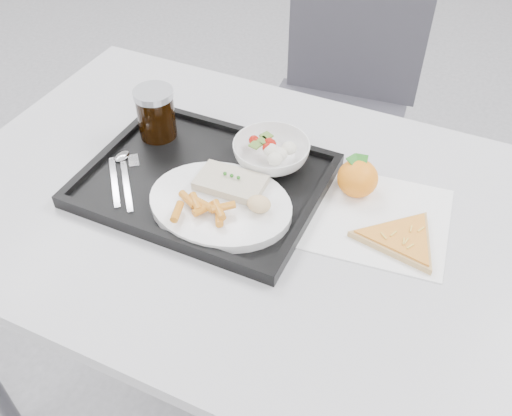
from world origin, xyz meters
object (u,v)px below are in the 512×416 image
cola_glass (156,112)px  tangerine (358,178)px  salad_bowl (271,153)px  chair (340,92)px  tray (205,182)px  table (250,228)px  pizza_slice (401,239)px  dinner_plate (220,204)px

cola_glass → tangerine: size_ratio=1.12×
salad_bowl → tangerine: size_ratio=1.58×
cola_glass → chair: bearing=73.7°
tray → salad_bowl: bearing=46.7°
tray → table: bearing=-5.4°
cola_glass → tangerine: 0.43m
tray → pizza_slice: tray is taller
tray → pizza_slice: bearing=1.5°
chair → tray: (-0.04, -0.76, 0.22)m
cola_glass → pizza_slice: size_ratio=0.46×
salad_bowl → table: bearing=-86.9°
chair → dinner_plate: (0.03, -0.82, 0.24)m
salad_bowl → cola_glass: 0.26m
tangerine → chair: bearing=109.5°
table → chair: bearing=94.6°
salad_bowl → tangerine: (0.18, 0.00, -0.00)m
tray → tangerine: (0.27, 0.11, 0.03)m
tangerine → dinner_plate: bearing=-141.8°
tangerine → pizza_slice: (0.11, -0.10, -0.02)m
tangerine → pizza_slice: 0.15m
salad_bowl → tangerine: tangerine is taller
salad_bowl → chair: bearing=94.8°
cola_glass → tangerine: cola_glass is taller
chair → salad_bowl: bearing=-85.2°
chair → tangerine: 0.74m
cola_glass → tangerine: (0.43, 0.02, -0.04)m
tray → salad_bowl: (0.10, 0.10, 0.03)m
table → cola_glass: cola_glass is taller
dinner_plate → chair: bearing=91.8°
dinner_plate → pizza_slice: (0.32, 0.07, -0.01)m
chair → cola_glass: size_ratio=8.61×
tray → cola_glass: size_ratio=4.17×
chair → pizza_slice: (0.35, -0.75, 0.22)m
dinner_plate → table: bearing=53.0°
salad_bowl → pizza_slice: bearing=-17.6°
salad_bowl → pizza_slice: size_ratio=0.65×
chair → pizza_slice: bearing=-65.3°
dinner_plate → pizza_slice: dinner_plate is taller
dinner_plate → pizza_slice: size_ratio=1.15×
table → dinner_plate: size_ratio=4.44×
dinner_plate → tangerine: size_ratio=2.80×
table → cola_glass: size_ratio=11.11×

